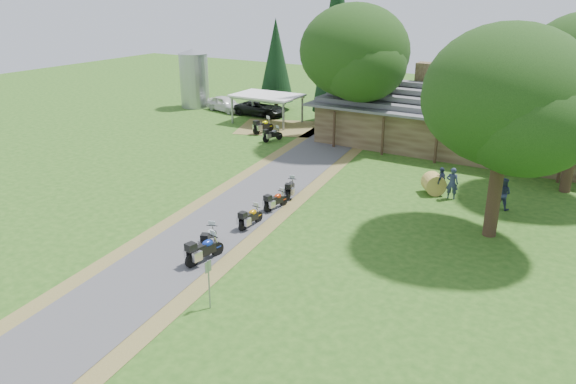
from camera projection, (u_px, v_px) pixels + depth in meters
The scene contains 23 objects.
ground at pixel (187, 247), 27.00m from camera, with size 120.00×120.00×0.00m, color #254E16.
driveway at pixel (229, 217), 30.46m from camera, with size 46.00×46.00×0.00m, color #47474A.
lodge at pixel (456, 117), 42.47m from camera, with size 21.40×9.40×4.90m, color #4F3C28, non-canonical shape.
silo at pixel (194, 78), 57.13m from camera, with size 2.89×2.89×5.86m, color gray.
carport at pixel (267, 109), 50.89m from camera, with size 5.98×3.99×2.59m, color white, non-canonical shape.
car_white_sedan at pixel (225, 102), 55.74m from camera, with size 5.67×2.40×1.89m, color silver.
car_dark_suv at pixel (260, 105), 53.85m from camera, with size 5.50×2.34×2.11m, color black.
motorcycle_row_a at pixel (204, 248), 25.33m from camera, with size 1.95×0.64×1.33m, color #122C9A, non-canonical shape.
motorcycle_row_b at pixel (209, 237), 26.63m from camera, with size 1.74×0.57×1.19m, color #A7AAAF, non-canonical shape.
motorcycle_row_c at pixel (251, 216), 29.05m from camera, with size 1.71×0.56×1.17m, color #CE8906, non-canonical shape.
motorcycle_row_d at pixel (276, 199), 31.35m from camera, with size 1.67×0.54×1.14m, color #BD3310, non-canonical shape.
motorcycle_row_e at pixel (291, 187), 33.28m from camera, with size 1.67×0.54×1.14m, color black, non-canonical shape.
motorcycle_carport_a at pixel (263, 125), 47.57m from camera, with size 1.98×0.64×1.35m, color #E1E005, non-canonical shape.
motorcycle_carport_b at pixel (273, 134), 45.16m from camera, with size 1.72×0.56×1.18m, color gray, non-canonical shape.
person_a at pixel (452, 181), 32.71m from camera, with size 0.64×0.46×2.24m, color #2C3451.
person_b at pixel (503, 191), 31.22m from camera, with size 0.61×0.44×2.15m, color #2C3451.
person_c at pixel (441, 179), 33.31m from camera, with size 0.58×0.42×2.04m, color #2C3451.
hay_bale at pixel (434, 184), 33.70m from camera, with size 1.25×1.25×1.14m, color #A8873D.
sign_post at pixel (209, 285), 21.50m from camera, with size 0.37×0.06×2.07m, color gray, non-canonical shape.
oak_lodge_left at pixel (354, 70), 42.46m from camera, with size 8.27×8.27×11.62m, color black, non-canonical shape.
oak_driveway at pixel (504, 124), 26.29m from camera, with size 7.81×7.81×11.39m, color black, non-canonical shape.
cedar_near at pixel (336, 39), 49.17m from camera, with size 4.06×4.06×14.75m, color black.
cedar_far at pixel (276, 65), 55.37m from camera, with size 3.47×3.47×8.94m, color black.
Camera 1 is at (16.85, -18.34, 11.81)m, focal length 35.00 mm.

